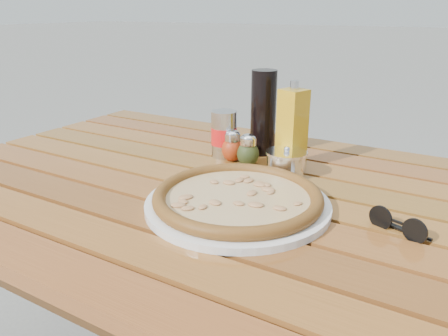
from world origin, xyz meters
The scene contains 10 objects.
table centered at (0.00, 0.00, 0.67)m, with size 1.40×0.90×0.75m.
plate centered at (0.09, -0.09, 0.76)m, with size 0.36×0.36×0.01m, color silver.
pizza centered at (0.09, -0.09, 0.77)m, with size 0.38×0.38×0.03m.
pepper_shaker centered at (-0.05, 0.15, 0.79)m, with size 0.07×0.07×0.08m.
oregano_shaker centered at (0.00, 0.14, 0.79)m, with size 0.06×0.06×0.08m.
dark_bottle centered at (-0.01, 0.24, 0.86)m, with size 0.07×0.07×0.22m, color black.
soda_can centered at (-0.09, 0.17, 0.81)m, with size 0.08×0.08×0.12m.
olive_oil_cruet centered at (0.09, 0.18, 0.85)m, with size 0.07×0.07×0.21m.
parmesan_tin centered at (0.11, 0.12, 0.78)m, with size 0.10×0.10×0.07m.
sunglasses centered at (0.38, -0.04, 0.77)m, with size 0.11×0.05×0.04m.
Camera 1 is at (0.47, -0.77, 1.12)m, focal length 35.00 mm.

